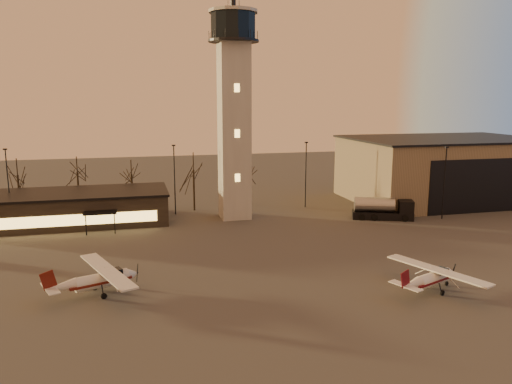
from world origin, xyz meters
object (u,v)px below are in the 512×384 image
cessna_rear (104,282)px  control_tower (234,101)px  cessna_front (434,280)px  fuel_truck (382,210)px  terminal (72,208)px  hangar (443,169)px

cessna_rear → control_tower: bearing=35.0°
control_tower → cessna_front: control_tower is taller
control_tower → cessna_front: 36.57m
control_tower → cessna_front: size_ratio=3.36×
cessna_rear → cessna_front: bearing=-33.8°
cessna_front → fuel_truck: (8.48, 25.19, 0.27)m
terminal → cessna_rear: (5.26, -26.75, -1.13)m
cessna_front → fuel_truck: 26.58m
fuel_truck → control_tower: bearing=-175.2°
terminal → fuel_truck: size_ratio=2.97×
cessna_front → cessna_rear: cessna_rear is taller
cessna_front → cessna_rear: 28.82m
control_tower → hangar: size_ratio=1.07×
hangar → cessna_front: 43.14m
fuel_truck → cessna_front: bearing=-87.0°
hangar → terminal: size_ratio=1.20×
control_tower → fuel_truck: 25.64m
terminal → fuel_truck: 42.59m
control_tower → cessna_front: (11.36, -31.18, -15.39)m
hangar → cessna_rear: hangar is taller
terminal → cessna_rear: 27.28m
cessna_front → fuel_truck: bearing=49.5°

